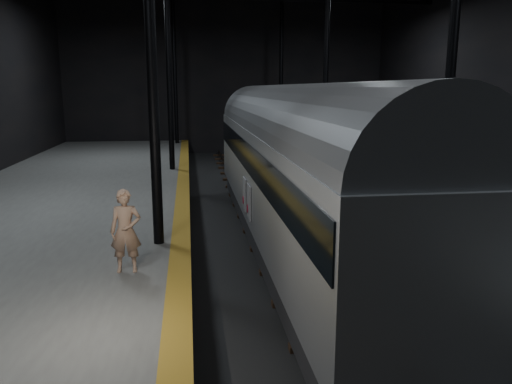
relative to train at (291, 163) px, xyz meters
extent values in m
plane|color=black|center=(0.00, 2.12, -2.72)|extent=(44.00, 44.00, 0.00)
cube|color=#4F4F4D|center=(-7.50, 2.12, -2.22)|extent=(9.00, 43.80, 1.00)
cube|color=#4F4F4D|center=(7.50, 2.12, -2.22)|extent=(9.00, 43.80, 1.00)
cube|color=olive|center=(-3.25, 2.12, -1.72)|extent=(0.50, 43.80, 0.01)
cube|color=#3F3328|center=(-0.72, 2.12, -2.55)|extent=(0.08, 43.00, 0.14)
cube|color=#3F3328|center=(0.72, 2.12, -2.55)|extent=(0.08, 43.00, 0.14)
cube|color=black|center=(0.00, 2.12, -2.66)|extent=(2.40, 42.00, 0.12)
cylinder|color=black|center=(-3.80, -1.88, 3.28)|extent=(0.26, 0.26, 10.00)
cylinder|color=black|center=(3.80, -1.88, 3.28)|extent=(0.26, 0.26, 10.00)
cylinder|color=black|center=(-3.80, 10.12, 3.28)|extent=(0.26, 0.26, 10.00)
cylinder|color=black|center=(3.80, 10.12, 3.28)|extent=(0.26, 0.26, 10.00)
cylinder|color=black|center=(-3.80, 22.12, 3.28)|extent=(0.26, 0.26, 10.00)
cylinder|color=black|center=(3.80, 22.12, 3.28)|extent=(0.26, 0.26, 10.00)
cube|color=#A5A8AD|center=(0.00, 0.00, -0.39)|extent=(2.65, 18.26, 2.74)
cube|color=black|center=(0.00, 0.00, -2.11)|extent=(2.42, 17.89, 0.78)
cube|color=black|center=(0.00, 0.00, 0.24)|extent=(2.70, 17.98, 0.82)
cylinder|color=slate|center=(0.00, 0.00, 0.97)|extent=(2.59, 18.07, 2.59)
cube|color=black|center=(0.00, -6.39, -2.45)|extent=(1.64, 2.01, 0.32)
cube|color=black|center=(0.00, 6.39, -2.45)|extent=(1.64, 2.01, 0.32)
cube|color=silver|center=(-1.35, -0.91, -0.94)|extent=(0.04, 0.68, 0.96)
cube|color=silver|center=(-1.35, 0.18, -0.94)|extent=(0.04, 0.68, 0.96)
cylinder|color=maroon|center=(-1.37, -0.75, -1.17)|extent=(0.03, 0.24, 0.24)
cylinder|color=maroon|center=(-1.37, 0.35, -1.17)|extent=(0.03, 0.24, 0.24)
imported|color=tan|center=(-4.36, -3.85, -0.82)|extent=(0.66, 0.44, 1.80)
camera|label=1|loc=(-2.98, -14.35, 2.16)|focal=35.00mm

